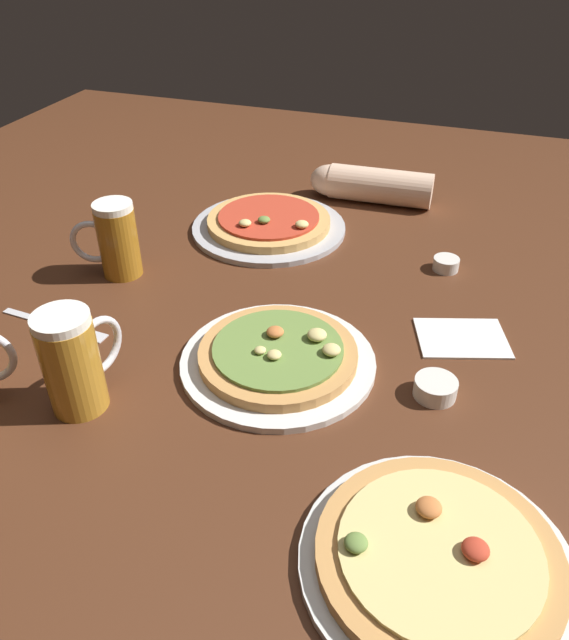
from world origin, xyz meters
TOP-DOWN VIEW (x-y plane):
  - ground_plane at (0.00, 0.00)m, footprint 2.40×2.40m
  - pizza_plate_near at (0.02, -0.09)m, footprint 0.31×0.31m
  - pizza_plate_far at (-0.15, 0.34)m, footprint 0.34×0.34m
  - pizza_plate_side at (0.31, -0.38)m, footprint 0.31×0.31m
  - beer_mug_amber at (-0.37, 0.07)m, footprint 0.13×0.08m
  - beer_mug_pale at (-0.22, -0.27)m, footprint 0.08×0.14m
  - ramekin_sauce at (0.27, -0.09)m, footprint 0.06×0.06m
  - ramekin_butter at (0.24, 0.30)m, footprint 0.05×0.05m
  - napkin_folded at (0.29, 0.07)m, footprint 0.18×0.15m
  - fork_spare at (-0.38, -0.12)m, footprint 0.22×0.04m
  - diner_arm at (0.02, 0.57)m, footprint 0.30×0.09m

SIDE VIEW (x-z plane):
  - ground_plane at x=0.00m, z-range -0.03..0.00m
  - fork_spare at x=-0.38m, z-range 0.00..0.01m
  - napkin_folded at x=0.29m, z-range 0.00..0.01m
  - ramekin_butter at x=0.24m, z-range 0.00..0.03m
  - ramekin_sauce at x=0.27m, z-range 0.00..0.03m
  - pizza_plate_far at x=-0.15m, z-range -0.01..0.04m
  - pizza_plate_near at x=0.02m, z-range -0.01..0.04m
  - pizza_plate_side at x=0.31m, z-range -0.01..0.04m
  - diner_arm at x=0.02m, z-range 0.00..0.08m
  - beer_mug_amber at x=-0.37m, z-range 0.00..0.15m
  - beer_mug_pale at x=-0.22m, z-range 0.00..0.16m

